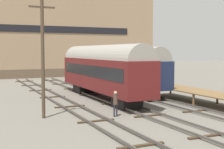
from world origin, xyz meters
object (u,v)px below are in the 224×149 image
train_car_navy (121,66)px  utility_pole (43,53)px  train_car_maroon (102,68)px  person_worker (115,101)px

train_car_navy → utility_pole: bearing=-136.3°
train_car_maroon → train_car_navy: (4.22, 4.39, -0.11)m
train_car_maroon → person_worker: 8.71m
train_car_maroon → train_car_navy: 6.09m
train_car_navy → person_worker: (-6.58, -12.55, -1.79)m
train_car_maroon → utility_pole: bearing=-137.9°
person_worker → utility_pole: size_ratio=0.21×
train_car_navy → utility_pole: (-11.39, -10.87, 1.64)m
train_car_maroon → utility_pole: 9.78m
train_car_maroon → train_car_navy: size_ratio=0.97×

